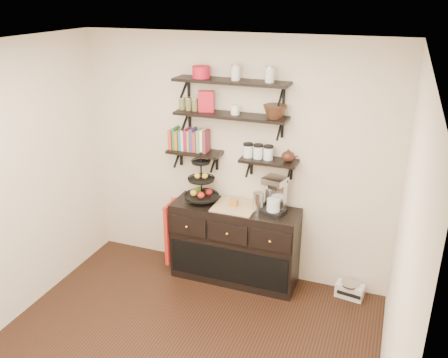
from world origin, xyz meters
The scene contains 21 objects.
ceiling centered at (0.00, 0.00, 2.70)m, with size 3.50×3.50×0.02m, color white.
back_wall centered at (0.00, 1.75, 1.35)m, with size 3.50×0.02×2.70m, color beige.
right_wall centered at (1.75, 0.00, 1.35)m, with size 0.02×3.50×2.70m, color beige.
shelf_top centered at (0.00, 1.62, 2.23)m, with size 1.20×0.27×0.23m.
shelf_mid centered at (0.00, 1.62, 1.88)m, with size 1.20×0.27×0.23m.
shelf_low_left centered at (-0.42, 1.63, 1.43)m, with size 0.60×0.25×0.23m.
shelf_low_right centered at (0.42, 1.63, 1.43)m, with size 0.60×0.25×0.23m.
cookbooks centered at (-0.47, 1.63, 1.57)m, with size 0.43×0.15×0.26m.
glass_canisters centered at (0.30, 1.63, 1.51)m, with size 0.32×0.10×0.13m.
sideboard centered at (0.09, 1.51, 0.45)m, with size 1.40×0.50×0.92m.
fruit_stand centered at (-0.30, 1.52, 1.09)m, with size 0.38×0.38×0.55m.
candle centered at (0.07, 1.51, 0.96)m, with size 0.08×0.08×0.08m, color #A56526.
coffee_maker centered at (0.52, 1.54, 1.09)m, with size 0.27×0.26×0.41m.
thermal_carafe centered at (0.36, 1.49, 1.01)m, with size 0.11×0.11×0.22m, color silver.
apron centered at (-0.64, 1.41, 0.52)m, with size 0.04×0.31×0.72m, color maroon.
radio centered at (1.37, 1.60, 0.09)m, with size 0.31×0.22×0.17m.
recipe_box centered at (-0.27, 1.61, 2.01)m, with size 0.16×0.06×0.22m, color red.
walnut_bowl centered at (0.47, 1.61, 1.96)m, with size 0.24×0.24×0.13m, color black, non-canonical shape.
ramekins centered at (0.05, 1.61, 1.95)m, with size 0.09×0.09×0.10m, color white.
teapot centered at (0.62, 1.63, 1.52)m, with size 0.18×0.14×0.14m, color #381910, non-canonical shape.
red_pot centered at (-0.32, 1.61, 2.31)m, with size 0.18×0.18×0.12m, color red.
Camera 1 is at (1.60, -2.88, 3.10)m, focal length 38.00 mm.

